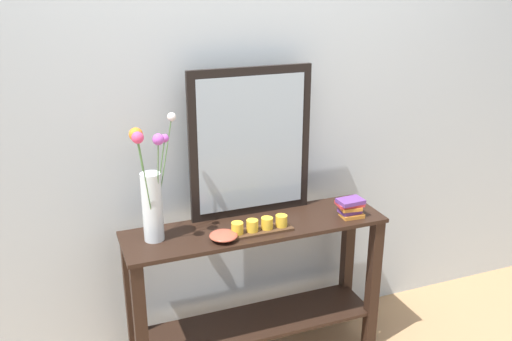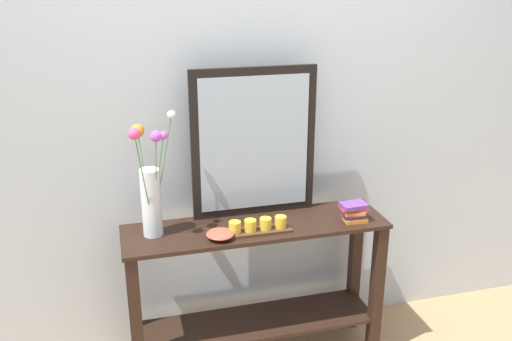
# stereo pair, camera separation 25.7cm
# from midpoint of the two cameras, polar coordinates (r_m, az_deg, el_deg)

# --- Properties ---
(wall_back) EXTENTS (6.40, 0.08, 2.70)m
(wall_back) POSITION_cam_midpoint_polar(r_m,az_deg,el_deg) (2.75, -4.91, 7.74)
(wall_back) COLOR #B2BCC1
(wall_back) RESTS_ON ground
(console_table) EXTENTS (1.28, 0.34, 0.77)m
(console_table) POSITION_cam_midpoint_polar(r_m,az_deg,el_deg) (2.82, -2.66, -11.24)
(console_table) COLOR black
(console_table) RESTS_ON ground
(mirror_leaning) EXTENTS (0.62, 0.03, 0.74)m
(mirror_leaning) POSITION_cam_midpoint_polar(r_m,az_deg,el_deg) (2.67, -3.28, 2.78)
(mirror_leaning) COLOR black
(mirror_leaning) RESTS_ON console_table
(tall_vase_left) EXTENTS (0.22, 0.25, 0.58)m
(tall_vase_left) POSITION_cam_midpoint_polar(r_m,az_deg,el_deg) (2.52, -13.64, -2.46)
(tall_vase_left) COLOR silver
(tall_vase_left) RESTS_ON console_table
(candle_tray) EXTENTS (0.32, 0.09, 0.07)m
(candle_tray) POSITION_cam_midpoint_polar(r_m,az_deg,el_deg) (2.60, -2.46, -5.86)
(candle_tray) COLOR #472D1C
(candle_tray) RESTS_ON console_table
(decorative_bowl) EXTENTS (0.13, 0.13, 0.04)m
(decorative_bowl) POSITION_cam_midpoint_polar(r_m,az_deg,el_deg) (2.54, -6.29, -6.77)
(decorative_bowl) COLOR #B24C38
(decorative_bowl) RESTS_ON console_table
(book_stack) EXTENTS (0.14, 0.11, 0.09)m
(book_stack) POSITION_cam_midpoint_polar(r_m,az_deg,el_deg) (2.76, 7.11, -3.83)
(book_stack) COLOR orange
(book_stack) RESTS_ON console_table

